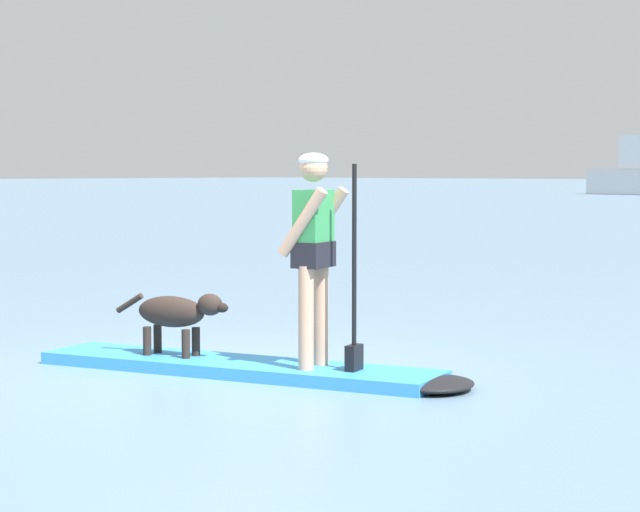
% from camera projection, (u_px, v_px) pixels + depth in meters
% --- Properties ---
extents(ground_plane, '(400.00, 400.00, 0.00)m').
position_uv_depth(ground_plane, '(237.00, 373.00, 9.59)').
color(ground_plane, slate).
extents(paddleboard, '(3.77, 1.69, 0.10)m').
position_uv_depth(paddleboard, '(262.00, 369.00, 9.48)').
color(paddleboard, '#338CD8').
rests_on(paddleboard, ground_plane).
extents(person_paddler, '(0.67, 0.57, 1.68)m').
position_uv_depth(person_paddler, '(315.00, 244.00, 9.19)').
color(person_paddler, tan).
rests_on(person_paddler, paddleboard).
extents(dog, '(1.08, 0.41, 0.54)m').
position_uv_depth(dog, '(176.00, 313.00, 9.81)').
color(dog, '#2D231E').
rests_on(dog, paddleboard).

